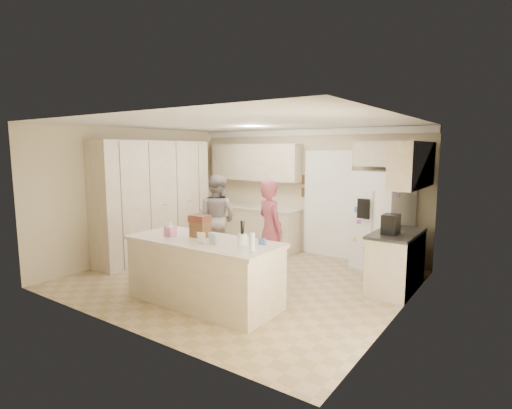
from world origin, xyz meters
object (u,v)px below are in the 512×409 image
Objects in this scene: refrigerator at (382,221)px; coffee_maker at (391,224)px; utensil_crock at (242,240)px; teen_boy at (217,218)px; tissue_box at (170,231)px; island_base at (204,273)px; dollhouse_body at (200,230)px; teen_girl at (270,230)px.

refrigerator is 1.25m from coffee_maker.
refrigerator reaches higher than utensil_crock.
refrigerator is at bearing -164.04° from teen_boy.
coffee_maker is 2.00× the size of utensil_crock.
utensil_crock is at bearing 130.96° from teen_boy.
utensil_crock is at bearing 7.13° from tissue_box.
refrigerator is 0.82× the size of island_base.
dollhouse_body reaches higher than utensil_crock.
teen_boy is (-2.88, -1.19, -0.06)m from refrigerator.
dollhouse_body is (-0.80, 0.05, 0.04)m from utensil_crock.
tissue_box is at bearing 104.86° from teen_boy.
coffee_maker is at bearing 39.29° from dollhouse_body.
refrigerator is 12.00× the size of utensil_crock.
teen_boy is at bearing -179.13° from coffee_maker.
island_base is 0.79m from tissue_box.
refrigerator is 6.92× the size of dollhouse_body.
dollhouse_body is 0.15× the size of teen_boy.
tissue_box is at bearing -172.87° from utensil_crock.
island_base is 0.62m from dollhouse_body.
coffee_maker is 2.84m from dollhouse_body.
coffee_maker is 2.14× the size of tissue_box.
tissue_box reaches higher than island_base.
island_base is 0.86m from utensil_crock.
utensil_crock is 0.80m from dollhouse_body.
utensil_crock is (-0.92, -2.99, 0.10)m from refrigerator.
coffee_maker is 1.15× the size of dollhouse_body.
coffee_maker reaches higher than utensil_crock.
island_base is 8.46× the size of dollhouse_body.
coffee_maker is 0.18× the size of teen_boy.
refrigerator reaches higher than teen_girl.
refrigerator is at bearing 56.07° from tissue_box.
dollhouse_body is (-0.15, 0.10, 0.60)m from island_base.
teen_girl is (1.53, -0.43, -0.00)m from teen_boy.
refrigerator reaches higher than dollhouse_body.
refrigerator reaches higher than tissue_box.
teen_boy reaches higher than coffee_maker.
tissue_box is 0.08× the size of teen_boy.
tissue_box is 1.70m from teen_girl.
teen_girl is (-1.83, -0.48, -0.23)m from coffee_maker.
teen_girl reaches higher than island_base.
dollhouse_body is at bearing 26.57° from tissue_box.
coffee_maker is 0.18× the size of teen_girl.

